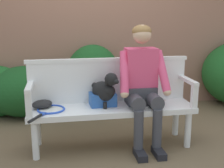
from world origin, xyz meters
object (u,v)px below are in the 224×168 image
Objects in this scene: garden_bench at (112,112)px; baseball_glove at (42,104)px; dog_on_bench at (105,89)px; person_seated at (142,81)px; tennis_racket at (50,110)px; sports_bag at (103,99)px.

garden_bench is 0.75m from baseball_glove.
dog_on_bench is at bearing -179.66° from garden_bench.
person_seated is 2.34× the size of tennis_racket.
tennis_racket is (-1.00, -0.03, -0.26)m from person_seated.
tennis_racket is 0.58m from sports_bag.
person_seated is 4.75× the size of sports_bag.
baseball_glove is at bearing 179.19° from sports_bag.
garden_bench is 3.15× the size of tennis_racket.
dog_on_bench is (-0.41, 0.01, -0.08)m from person_seated.
dog_on_bench is at bearing 4.03° from tennis_racket.
person_seated is at bearing 1.87° from tennis_racket.
sports_bag is at bearing 9.86° from tennis_racket.
dog_on_bench is 1.38× the size of sports_bag.
dog_on_bench reaches higher than tennis_racket.
garden_bench is 4.63× the size of dog_on_bench.
person_seated is 0.42m from dog_on_bench.
tennis_racket is (-0.59, -0.04, -0.18)m from dog_on_bench.
person_seated is at bearing -1.61° from garden_bench.
dog_on_bench is 0.68× the size of tennis_racket.
garden_bench is at bearing -29.80° from baseball_glove.
person_seated is (0.33, -0.01, 0.33)m from garden_bench.
person_seated reaches higher than dog_on_bench.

